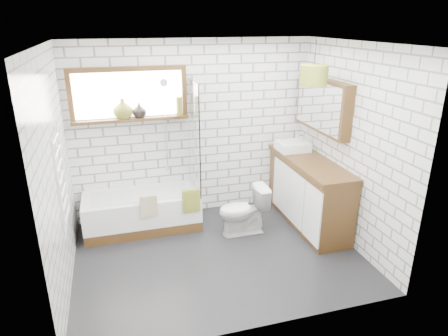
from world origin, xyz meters
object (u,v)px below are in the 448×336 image
object	(u,v)px
toilet	(243,211)
pendant	(314,75)
vanity	(308,192)
bathtub	(142,211)
basin	(293,146)

from	to	relation	value
toilet	pendant	xyz separation A→B (m)	(0.80, -0.17, 1.77)
toilet	pendant	size ratio (longest dim) A/B	2.04
vanity	pendant	bearing A→B (deg)	-129.60
bathtub	pendant	bearing A→B (deg)	-18.29
vanity	basin	bearing A→B (deg)	97.57
bathtub	pendant	xyz separation A→B (m)	(2.09, -0.69, 1.85)
pendant	bathtub	bearing A→B (deg)	161.71
bathtub	pendant	size ratio (longest dim) A/B	4.74
basin	toilet	world-z (taller)	basin
vanity	toilet	world-z (taller)	vanity
pendant	basin	bearing A→B (deg)	81.17
toilet	pendant	bearing A→B (deg)	78.68
bathtub	toilet	distance (m)	1.39
vanity	toilet	bearing A→B (deg)	-178.39
toilet	pendant	distance (m)	1.95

